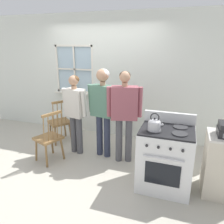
{
  "coord_description": "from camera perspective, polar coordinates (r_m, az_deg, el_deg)",
  "views": [
    {
      "loc": [
        1.72,
        -3.18,
        2.09
      ],
      "look_at": [
        0.63,
        0.03,
        1.0
      ],
      "focal_mm": 35.0,
      "sensor_mm": 36.0,
      "label": 1
    }
  ],
  "objects": [
    {
      "name": "wall_back",
      "position": [
        4.94,
        -1.47,
        9.11
      ],
      "size": [
        6.4,
        0.16,
        2.7
      ],
      "color": "silver",
      "rests_on": "ground_plane"
    },
    {
      "name": "person_adult_right",
      "position": [
        3.75,
        3.24,
        0.7
      ],
      "size": [
        0.61,
        0.32,
        1.64
      ],
      "rotation": [
        0.0,
        0.0,
        0.26
      ],
      "color": "#4C4C51",
      "rests_on": "ground_plane"
    },
    {
      "name": "potted_plant",
      "position": [
        5.25,
        -10.22,
        5.85
      ],
      "size": [
        0.15,
        0.15,
        0.27
      ],
      "color": "#935B3D",
      "rests_on": "wall_back"
    },
    {
      "name": "stove",
      "position": [
        3.35,
        13.7,
        -11.53
      ],
      "size": [
        0.76,
        0.68,
        1.08
      ],
      "color": "silver",
      "rests_on": "ground_plane"
    },
    {
      "name": "person_teen_center",
      "position": [
        3.93,
        -2.39,
        2.03
      ],
      "size": [
        0.59,
        0.29,
        1.65
      ],
      "rotation": [
        0.0,
        0.0,
        -0.19
      ],
      "color": "#2D3347",
      "rests_on": "ground_plane"
    },
    {
      "name": "kettle",
      "position": [
        3.02,
        11.02,
        -3.17
      ],
      "size": [
        0.21,
        0.17,
        0.25
      ],
      "color": "#B7B7BC",
      "rests_on": "stove"
    },
    {
      "name": "chair_near_wall",
      "position": [
        4.1,
        -16.13,
        -6.62
      ],
      "size": [
        0.53,
        0.54,
        0.96
      ],
      "rotation": [
        0.0,
        0.0,
        -1.95
      ],
      "color": "olive",
      "rests_on": "ground_plane"
    },
    {
      "name": "chair_by_window",
      "position": [
        4.83,
        -13.44,
        -2.65
      ],
      "size": [
        0.57,
        0.58,
        0.96
      ],
      "rotation": [
        0.0,
        0.0,
        -2.23
      ],
      "color": "olive",
      "rests_on": "ground_plane"
    },
    {
      "name": "ground_plane",
      "position": [
        4.17,
        -8.51,
        -12.42
      ],
      "size": [
        16.0,
        16.0,
        0.0
      ],
      "primitive_type": "plane",
      "color": "#B2AD9E"
    },
    {
      "name": "person_elderly_left",
      "position": [
        4.14,
        -9.62,
        0.9
      ],
      "size": [
        0.53,
        0.28,
        1.52
      ],
      "rotation": [
        0.0,
        0.0,
        -0.2
      ],
      "color": "#4C4C51",
      "rests_on": "ground_plane"
    }
  ]
}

